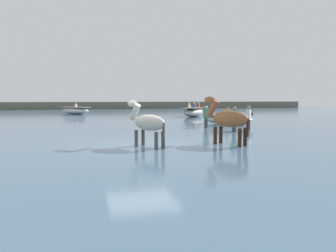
{
  "coord_description": "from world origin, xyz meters",
  "views": [
    {
      "loc": [
        -2.13,
        -10.76,
        1.98
      ],
      "look_at": [
        1.43,
        1.57,
        0.85
      ],
      "focal_mm": 32.55,
      "sensor_mm": 36.0,
      "label": 1
    }
  ],
  "objects_px": {
    "person_onlooker_right": "(248,120)",
    "boat_near_starboard": "(75,111)",
    "person_spectator_far": "(206,119)",
    "horse_trailing_chestnut": "(228,120)",
    "boat_far_inshore": "(228,119)",
    "boat_distant_east": "(194,112)",
    "person_wading_mid": "(234,122)",
    "horse_lead_pinto": "(148,124)"
  },
  "relations": [
    {
      "from": "person_spectator_far",
      "to": "person_wading_mid",
      "type": "distance_m",
      "value": 2.57
    },
    {
      "from": "boat_far_inshore",
      "to": "person_wading_mid",
      "type": "xyz_separation_m",
      "value": [
        -1.97,
        -4.55,
        0.2
      ]
    },
    {
      "from": "boat_far_inshore",
      "to": "person_wading_mid",
      "type": "bearing_deg",
      "value": -113.46
    },
    {
      "from": "horse_lead_pinto",
      "to": "person_spectator_far",
      "type": "xyz_separation_m",
      "value": [
        4.76,
        6.1,
        -0.28
      ]
    },
    {
      "from": "horse_lead_pinto",
      "to": "boat_distant_east",
      "type": "relative_size",
      "value": 0.46
    },
    {
      "from": "person_onlooker_right",
      "to": "person_wading_mid",
      "type": "distance_m",
      "value": 1.51
    },
    {
      "from": "boat_distant_east",
      "to": "person_spectator_far",
      "type": "bearing_deg",
      "value": -107.25
    },
    {
      "from": "boat_near_starboard",
      "to": "person_spectator_far",
      "type": "height_order",
      "value": "person_spectator_far"
    },
    {
      "from": "horse_lead_pinto",
      "to": "person_onlooker_right",
      "type": "relative_size",
      "value": 1.19
    },
    {
      "from": "person_onlooker_right",
      "to": "person_wading_mid",
      "type": "relative_size",
      "value": 1.0
    },
    {
      "from": "horse_lead_pinto",
      "to": "person_wading_mid",
      "type": "relative_size",
      "value": 1.19
    },
    {
      "from": "boat_far_inshore",
      "to": "person_onlooker_right",
      "type": "height_order",
      "value": "person_onlooker_right"
    },
    {
      "from": "boat_distant_east",
      "to": "boat_near_starboard",
      "type": "relative_size",
      "value": 1.1
    },
    {
      "from": "horse_trailing_chestnut",
      "to": "person_onlooker_right",
      "type": "distance_m",
      "value": 5.85
    },
    {
      "from": "person_wading_mid",
      "to": "person_onlooker_right",
      "type": "bearing_deg",
      "value": 32.04
    },
    {
      "from": "person_onlooker_right",
      "to": "person_wading_mid",
      "type": "xyz_separation_m",
      "value": [
        -1.28,
        -0.8,
        0.0
      ]
    },
    {
      "from": "boat_near_starboard",
      "to": "horse_trailing_chestnut",
      "type": "bearing_deg",
      "value": -77.34
    },
    {
      "from": "boat_near_starboard",
      "to": "person_spectator_far",
      "type": "distance_m",
      "value": 20.14
    },
    {
      "from": "horse_lead_pinto",
      "to": "person_spectator_far",
      "type": "relative_size",
      "value": 1.19
    },
    {
      "from": "horse_lead_pinto",
      "to": "person_spectator_far",
      "type": "bearing_deg",
      "value": 52.04
    },
    {
      "from": "horse_trailing_chestnut",
      "to": "boat_distant_east",
      "type": "distance_m",
      "value": 17.85
    },
    {
      "from": "boat_far_inshore",
      "to": "boat_distant_east",
      "type": "bearing_deg",
      "value": 83.93
    },
    {
      "from": "horse_lead_pinto",
      "to": "person_spectator_far",
      "type": "height_order",
      "value": "horse_lead_pinto"
    },
    {
      "from": "boat_near_starboard",
      "to": "person_spectator_far",
      "type": "bearing_deg",
      "value": -68.15
    },
    {
      "from": "boat_far_inshore",
      "to": "boat_near_starboard",
      "type": "distance_m",
      "value": 19.39
    },
    {
      "from": "person_spectator_far",
      "to": "boat_distant_east",
      "type": "bearing_deg",
      "value": 72.75
    },
    {
      "from": "boat_far_inshore",
      "to": "person_onlooker_right",
      "type": "xyz_separation_m",
      "value": [
        -0.7,
        -3.75,
        0.2
      ]
    },
    {
      "from": "horse_trailing_chestnut",
      "to": "boat_far_inshore",
      "type": "distance_m",
      "value": 9.41
    },
    {
      "from": "person_spectator_far",
      "to": "person_onlooker_right",
      "type": "distance_m",
      "value": 2.43
    },
    {
      "from": "boat_distant_east",
      "to": "person_wading_mid",
      "type": "relative_size",
      "value": 2.57
    },
    {
      "from": "boat_far_inshore",
      "to": "person_spectator_far",
      "type": "xyz_separation_m",
      "value": [
        -2.4,
        -2.02,
        0.2
      ]
    },
    {
      "from": "boat_near_starboard",
      "to": "person_onlooker_right",
      "type": "distance_m",
      "value": 22.4
    },
    {
      "from": "boat_near_starboard",
      "to": "person_onlooker_right",
      "type": "height_order",
      "value": "person_onlooker_right"
    },
    {
      "from": "person_spectator_far",
      "to": "person_wading_mid",
      "type": "relative_size",
      "value": 1.0
    },
    {
      "from": "horse_lead_pinto",
      "to": "boat_near_starboard",
      "type": "relative_size",
      "value": 0.51
    },
    {
      "from": "horse_trailing_chestnut",
      "to": "person_spectator_far",
      "type": "relative_size",
      "value": 1.28
    },
    {
      "from": "person_onlooker_right",
      "to": "boat_near_starboard",
      "type": "bearing_deg",
      "value": 114.26
    },
    {
      "from": "boat_near_starboard",
      "to": "boat_far_inshore",
      "type": "bearing_deg",
      "value": -59.3
    },
    {
      "from": "boat_distant_east",
      "to": "person_onlooker_right",
      "type": "height_order",
      "value": "boat_distant_east"
    },
    {
      "from": "boat_distant_east",
      "to": "person_spectator_far",
      "type": "distance_m",
      "value": 11.23
    },
    {
      "from": "boat_far_inshore",
      "to": "person_wading_mid",
      "type": "height_order",
      "value": "person_wading_mid"
    },
    {
      "from": "person_onlooker_right",
      "to": "boat_far_inshore",
      "type": "bearing_deg",
      "value": 79.48
    }
  ]
}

